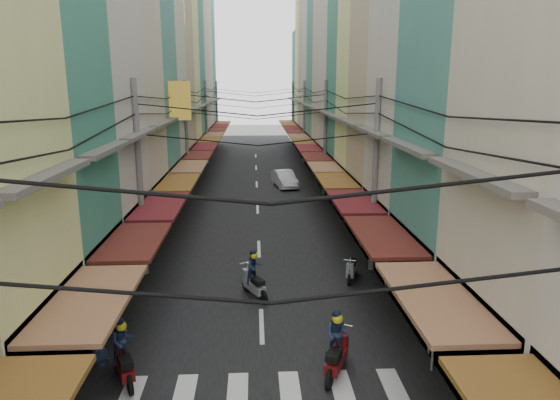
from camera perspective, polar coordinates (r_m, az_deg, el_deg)
name	(u,v)px	position (r m, az deg, el deg)	size (l,w,h in m)	color
ground	(261,301)	(19.18, -2.22, -11.46)	(160.00, 160.00, 0.00)	slate
road	(257,190)	(38.26, -2.66, 1.19)	(10.00, 80.00, 0.02)	black
sidewalk_left	(171,190)	(38.78, -12.31, 1.09)	(3.00, 80.00, 0.06)	slate
sidewalk_right	(341,188)	(38.84, 6.98, 1.32)	(3.00, 80.00, 0.06)	slate
crosswalk	(264,399)	(13.94, -1.82, -21.74)	(7.55, 2.40, 0.01)	silver
building_row_left	(133,55)	(34.89, -16.43, 15.66)	(7.80, 67.67, 23.70)	beige
building_row_right	(375,61)	(34.84, 10.84, 15.35)	(7.80, 68.98, 22.59)	#3C846F
utility_poles	(256,105)	(32.46, -2.72, 10.75)	(10.20, 66.13, 8.20)	slate
white_car	(285,187)	(39.27, 0.53, 1.51)	(4.56, 1.79, 1.61)	white
bicycle	(428,304)	(19.74, 16.59, -11.29)	(0.59, 1.58, 1.09)	black
moving_scooters	(259,319)	(16.56, -2.40, -13.48)	(8.04, 8.75, 1.92)	black
parked_scooters	(419,342)	(15.98, 15.59, -15.39)	(13.33, 12.01, 1.01)	black
pedestrians	(168,240)	(23.41, -12.73, -4.44)	(13.66, 26.01, 2.19)	black
traffic_sign	(436,300)	(14.65, 17.42, -10.89)	(0.10, 0.65, 2.98)	slate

